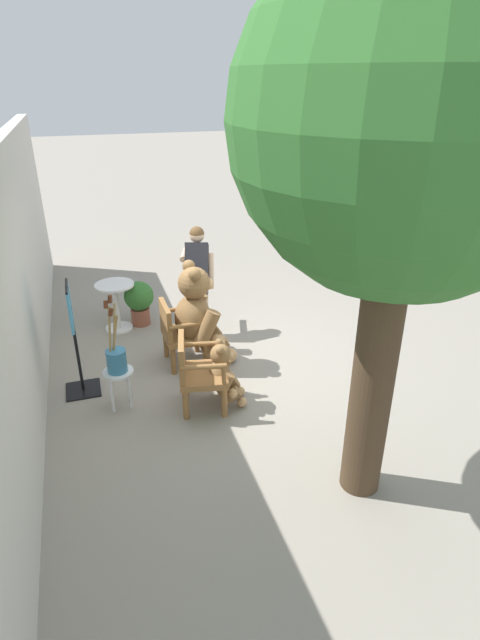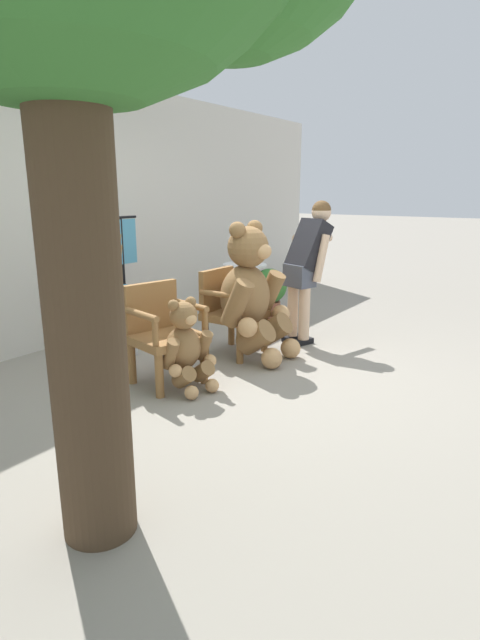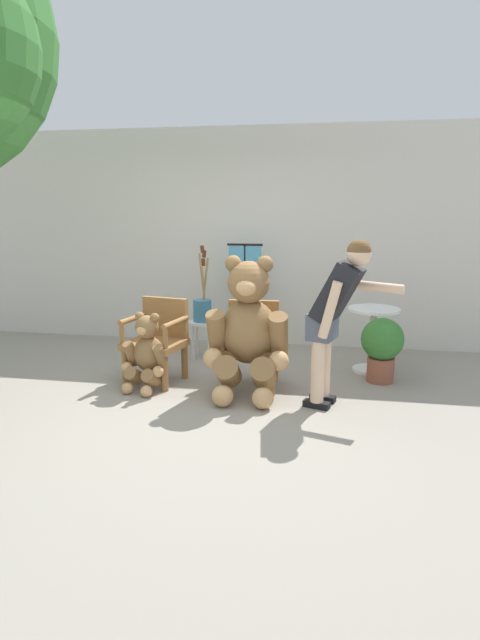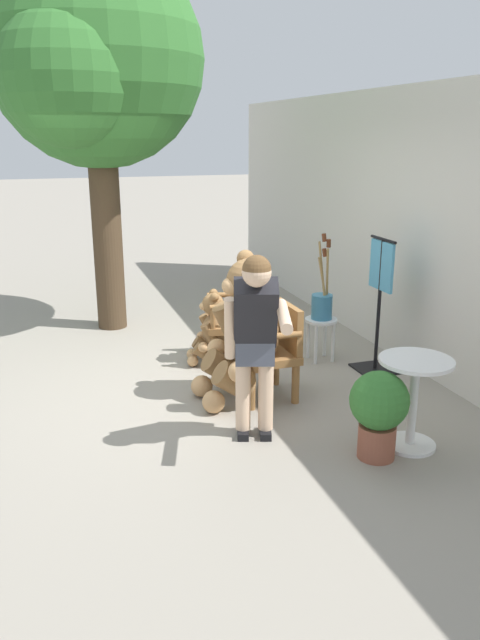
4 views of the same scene
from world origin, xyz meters
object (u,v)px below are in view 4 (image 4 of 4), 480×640
object	(u,v)px
person_visitor	(255,332)
brush_bucket	(322,303)
potted_plant	(379,408)
round_side_table	(414,393)
clothing_display_stand	(379,302)
white_stool	(321,328)
wooden_chair_left	(237,319)
teddy_bear_large	(245,330)
teddy_bear_small	(211,328)
patio_tree	(92,64)
wooden_chair_right	(271,348)

from	to	relation	value
person_visitor	brush_bucket	xyz separation A→B (m)	(-1.53, 1.28, -0.27)
brush_bucket	potted_plant	world-z (taller)	brush_bucket
potted_plant	person_visitor	bearing A→B (deg)	-122.97
round_side_table	clothing_display_stand	size ratio (longest dim) A/B	0.53
person_visitor	clothing_display_stand	distance (m)	2.02
white_stool	person_visitor	bearing A→B (deg)	-39.95
wooden_chair_left	teddy_bear_large	distance (m)	1.05
teddy_bear_large	round_side_table	size ratio (longest dim) A/B	1.88
person_visitor	white_stool	size ratio (longest dim) A/B	3.32
teddy_bear_small	potted_plant	bearing A→B (deg)	15.06
white_stool	teddy_bear_large	bearing A→B (deg)	-56.62
wooden_chair_left	patio_tree	size ratio (longest dim) A/B	0.20
round_side_table	potted_plant	xyz separation A→B (m)	(0.07, -0.34, -0.05)
wooden_chair_right	brush_bucket	distance (m)	1.12
white_stool	patio_tree	bearing A→B (deg)	-131.73
person_visitor	round_side_table	size ratio (longest dim) A/B	2.12
wooden_chair_right	teddy_bear_large	distance (m)	0.32
wooden_chair_left	potted_plant	size ratio (longest dim) A/B	1.26
teddy_bear_small	clothing_display_stand	xyz separation A→B (m)	(0.74, 1.54, 0.34)
patio_tree	clothing_display_stand	size ratio (longest dim) A/B	3.18
wooden_chair_left	potted_plant	xyz separation A→B (m)	(2.31, 0.35, -0.07)
teddy_bear_large	clothing_display_stand	world-z (taller)	clothing_display_stand
person_visitor	clothing_display_stand	xyz separation A→B (m)	(-1.08, 1.69, -0.19)
patio_tree	wooden_chair_left	bearing A→B (deg)	37.61
potted_plant	round_side_table	bearing A→B (deg)	101.36
wooden_chair_right	round_side_table	distance (m)	1.43
teddy_bear_small	white_stool	bearing A→B (deg)	75.36
wooden_chair_right	white_stool	distance (m)	1.11
wooden_chair_right	clothing_display_stand	size ratio (longest dim) A/B	0.63
teddy_bear_small	potted_plant	distance (m)	2.42
teddy_bear_large	patio_tree	size ratio (longest dim) A/B	0.31
teddy_bear_large	person_visitor	distance (m)	0.87
patio_tree	potted_plant	bearing A→B (deg)	21.67
wooden_chair_right	brush_bucket	world-z (taller)	brush_bucket
teddy_bear_large	round_side_table	bearing A→B (deg)	36.79
wooden_chair_left	person_visitor	distance (m)	1.91
teddy_bear_large	patio_tree	world-z (taller)	patio_tree
clothing_display_stand	patio_tree	bearing A→B (deg)	-132.75
round_side_table	potted_plant	distance (m)	0.35
wooden_chair_left	person_visitor	bearing A→B (deg)	-13.68
wooden_chair_left	clothing_display_stand	size ratio (longest dim) A/B	0.63
teddy_bear_large	white_stool	size ratio (longest dim) A/B	2.94
wooden_chair_left	patio_tree	xyz separation A→B (m)	(-1.53, -1.18, 2.60)
round_side_table	potted_plant	size ratio (longest dim) A/B	1.06
wooden_chair_left	clothing_display_stand	world-z (taller)	clothing_display_stand
wooden_chair_right	teddy_bear_large	size ratio (longest dim) A/B	0.64
teddy_bear_small	white_stool	distance (m)	1.16
wooden_chair_right	teddy_bear_small	distance (m)	1.06
brush_bucket	round_side_table	world-z (taller)	brush_bucket
wooden_chair_right	patio_tree	world-z (taller)	patio_tree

